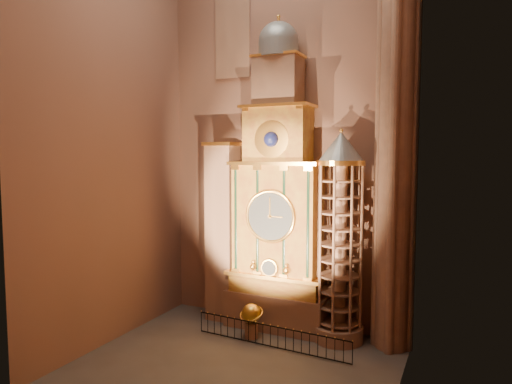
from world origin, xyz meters
The scene contains 11 objects.
floor centered at (0.00, 0.00, 0.00)m, with size 14.00×14.00×0.00m, color #383330.
wall_back centered at (0.00, 6.00, 11.00)m, with size 22.00×22.00×0.00m, color #885949.
wall_left centered at (-7.00, 0.00, 11.00)m, with size 22.00×22.00×0.00m, color #885949.
wall_right centered at (7.00, 0.00, 11.00)m, with size 22.00×22.00×0.00m, color #885949.
astronomical_clock centered at (0.00, 4.96, 6.68)m, with size 5.60×2.41×16.70m.
portrait_tower centered at (-3.40, 4.98, 5.15)m, with size 1.80×1.60×10.20m.
stair_turret centered at (3.50, 4.70, 5.27)m, with size 2.50×2.50×10.80m.
gothic_pier centered at (6.10, 5.00, 11.00)m, with size 2.04×2.04×22.00m.
stained_glass_window centered at (-3.20, 5.92, 16.50)m, with size 2.20×0.14×5.20m.
celestial_globe centered at (-0.68, 3.08, 1.08)m, with size 1.45×1.39×1.80m.
iron_railing centered at (0.72, 2.35, 0.59)m, with size 8.24×0.51×1.09m.
Camera 1 is at (9.30, -17.66, 9.54)m, focal length 32.00 mm.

